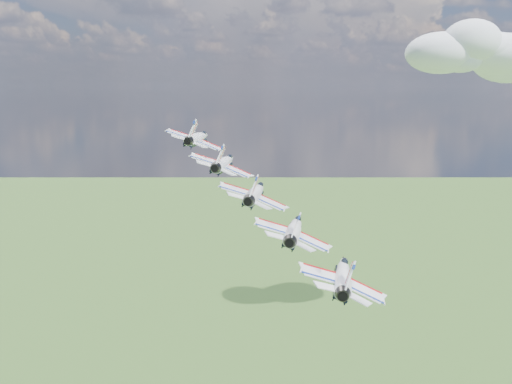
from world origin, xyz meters
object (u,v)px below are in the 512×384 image
(jet_0, at_px, (198,137))
(jet_1, at_px, (224,162))
(jet_2, at_px, (256,192))
(jet_3, at_px, (295,229))
(jet_4, at_px, (343,274))

(jet_0, height_order, jet_1, jet_0)
(jet_2, height_order, jet_3, jet_2)
(jet_0, xyz_separation_m, jet_2, (14.64, -14.82, -6.31))
(jet_0, distance_m, jet_1, 10.88)
(jet_0, bearing_deg, jet_4, -52.24)
(jet_3, bearing_deg, jet_4, -52.24)
(jet_0, relative_size, jet_3, 1.00)
(jet_0, height_order, jet_4, jet_0)
(jet_1, xyz_separation_m, jet_4, (21.96, -22.23, -9.47))
(jet_0, relative_size, jet_4, 1.00)
(jet_2, bearing_deg, jet_4, -52.24)
(jet_2, relative_size, jet_3, 1.00)
(jet_1, xyz_separation_m, jet_2, (7.32, -7.41, -3.16))
(jet_2, relative_size, jet_4, 1.00)
(jet_3, relative_size, jet_4, 1.00)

